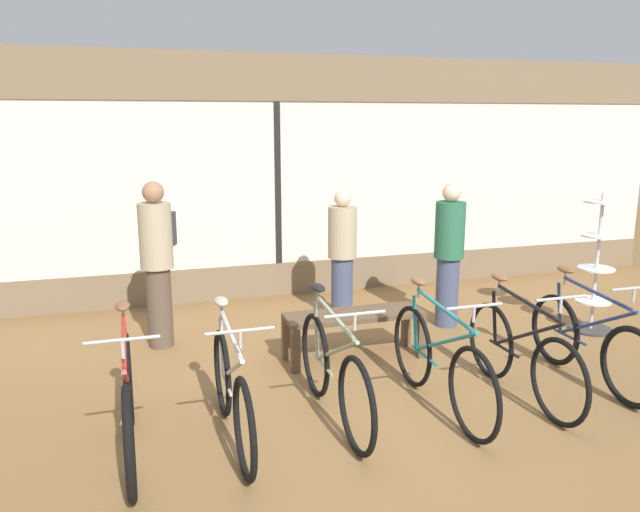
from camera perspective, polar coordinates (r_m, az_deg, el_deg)
ground_plane at (r=5.46m, az=5.34°, el=-13.47°), size 24.00×24.00×0.00m
shop_back_wall at (r=8.36m, az=-3.93°, el=7.34°), size 12.00×0.08×3.20m
bicycle_far_left at (r=4.76m, az=-17.12°, el=-12.73°), size 0.46×1.77×1.05m
bicycle_left at (r=4.80m, az=-8.07°, el=-12.24°), size 0.46×1.69×1.03m
bicycle_center_left at (r=5.06m, az=1.23°, el=-10.61°), size 0.46×1.76×1.05m
bicycle_center_right at (r=5.33m, az=10.85°, el=-9.56°), size 0.46×1.79×1.05m
bicycle_right at (r=5.71m, az=17.92°, el=-8.56°), size 0.46×1.69×1.04m
bicycle_far_right at (r=6.24m, az=23.39°, el=-7.30°), size 0.46×1.69×1.03m
accessory_rack at (r=7.70m, az=23.89°, el=-1.58°), size 0.48×0.48×1.59m
display_bench at (r=6.30m, az=3.13°, el=-5.96°), size 1.40×0.44×0.48m
customer_near_rack at (r=7.41m, az=2.05°, el=0.28°), size 0.36×0.36×1.57m
customer_by_window at (r=7.33m, az=11.71°, el=0.54°), size 0.50×0.56×1.67m
customer_mid_floor at (r=6.72m, az=-14.64°, el=-0.24°), size 0.46×0.56×1.76m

